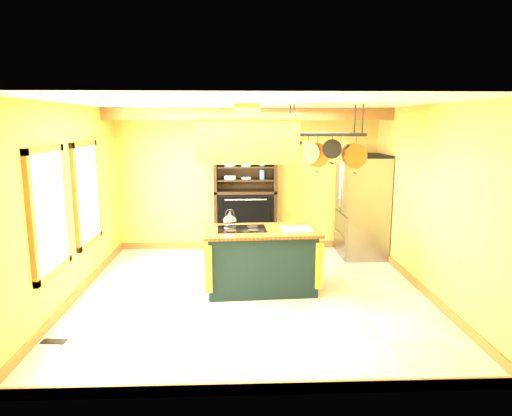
{
  "coord_description": "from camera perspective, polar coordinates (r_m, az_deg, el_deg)",
  "views": [
    {
      "loc": [
        -0.19,
        -6.27,
        2.45
      ],
      "look_at": [
        0.07,
        0.3,
        1.21
      ],
      "focal_mm": 32.0,
      "sensor_mm": 36.0,
      "label": 1
    }
  ],
  "objects": [
    {
      "name": "window_near",
      "position": [
        6.01,
        -24.42,
        -0.38
      ],
      "size": [
        0.06,
        1.06,
        1.56
      ],
      "color": "olive",
      "rests_on": "wall_left"
    },
    {
      "name": "wall_right",
      "position": [
        6.91,
        20.72,
        0.79
      ],
      "size": [
        0.02,
        5.0,
        2.7
      ],
      "primitive_type": "cube",
      "color": "gold",
      "rests_on": "floor"
    },
    {
      "name": "wall_left",
      "position": [
        6.77,
        -22.15,
        0.5
      ],
      "size": [
        0.02,
        5.0,
        2.7
      ],
      "primitive_type": "cube",
      "color": "gold",
      "rests_on": "floor"
    },
    {
      "name": "floor",
      "position": [
        6.73,
        -0.46,
        -10.7
      ],
      "size": [
        5.0,
        5.0,
        0.0
      ],
      "primitive_type": "plane",
      "color": "beige",
      "rests_on": "ground"
    },
    {
      "name": "range_hood",
      "position": [
        6.44,
        -1.14,
        8.89
      ],
      "size": [
        1.47,
        0.83,
        0.8
      ],
      "color": "#AF8C2B",
      "rests_on": "ceiling"
    },
    {
      "name": "ceiling_beam",
      "position": [
        7.97,
        -0.88,
        11.65
      ],
      "size": [
        5.0,
        0.15,
        0.2
      ],
      "primitive_type": "cube",
      "color": "olive",
      "rests_on": "ceiling"
    },
    {
      "name": "pot_rack",
      "position": [
        6.57,
        8.72,
        8.01
      ],
      "size": [
        1.15,
        0.52,
        0.89
      ],
      "color": "black",
      "rests_on": "ceiling"
    },
    {
      "name": "wall_front",
      "position": [
        3.93,
        0.67,
        -5.63
      ],
      "size": [
        5.0,
        0.02,
        2.7
      ],
      "primitive_type": "cube",
      "color": "gold",
      "rests_on": "floor"
    },
    {
      "name": "floor_register",
      "position": [
        5.86,
        -23.94,
        -15.0
      ],
      "size": [
        0.29,
        0.15,
        0.01
      ],
      "primitive_type": "cube",
      "rotation": [
        0.0,
        0.0,
        -0.09
      ],
      "color": "black",
      "rests_on": "floor"
    },
    {
      "name": "window_far",
      "position": [
        7.31,
        -20.35,
        1.72
      ],
      "size": [
        0.06,
        1.06,
        1.56
      ],
      "color": "olive",
      "rests_on": "wall_left"
    },
    {
      "name": "hutch",
      "position": [
        8.7,
        -1.33,
        -0.17
      ],
      "size": [
        1.17,
        0.54,
        2.07
      ],
      "color": "black",
      "rests_on": "floor"
    },
    {
      "name": "ceiling",
      "position": [
        6.27,
        -0.5,
        12.93
      ],
      "size": [
        5.0,
        5.0,
        0.0
      ],
      "primitive_type": "plane",
      "rotation": [
        3.14,
        0.0,
        0.0
      ],
      "color": "white",
      "rests_on": "wall_back"
    },
    {
      "name": "wall_back",
      "position": [
        8.84,
        -0.99,
        3.5
      ],
      "size": [
        5.0,
        0.02,
        2.7
      ],
      "primitive_type": "cube",
      "color": "gold",
      "rests_on": "floor"
    },
    {
      "name": "kitchen_island",
      "position": [
        6.75,
        0.6,
        -6.42
      ],
      "size": [
        1.72,
        1.03,
        1.11
      ],
      "rotation": [
        0.0,
        0.0,
        0.06
      ],
      "color": "black",
      "rests_on": "floor"
    },
    {
      "name": "refrigerator",
      "position": [
        8.62,
        13.1,
        -0.02
      ],
      "size": [
        0.8,
        0.94,
        1.84
      ],
      "color": "gray",
      "rests_on": "floor"
    }
  ]
}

